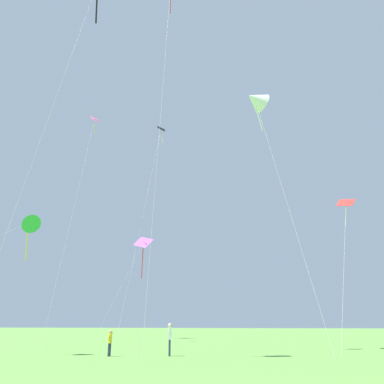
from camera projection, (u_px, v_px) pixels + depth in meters
The scene contains 9 objects.
kite_green_small at pixel (29, 221), 23.89m from camera, with size 4.64×11.83×8.01m.
kite_white_distant at pixel (256, 100), 31.07m from camera, with size 4.93×7.25×18.78m.
kite_red_high at pixel (346, 210), 29.29m from camera, with size 2.39×7.09×10.38m.
kite_purple_streamer at pixel (143, 251), 51.09m from camera, with size 4.02×6.87×12.30m.
kite_black_large at pixel (159, 143), 49.79m from camera, with size 1.46×12.07×25.45m.
kite_yellow_diamond at pixel (169, 7), 31.14m from camera, with size 2.15×7.35×27.19m.
kite_pink_low at pixel (91, 134), 42.04m from camera, with size 3.04×9.28×22.73m.
person_with_spool at pixel (170, 336), 21.48m from camera, with size 0.24×0.52×1.63m.
person_child_small at pixel (110, 340), 21.25m from camera, with size 0.17×0.42×1.29m.
Camera 1 is at (-0.21, -5.62, 1.55)m, focal length 38.38 mm.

